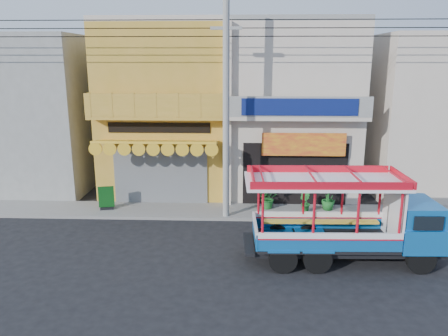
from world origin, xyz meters
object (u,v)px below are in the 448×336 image
Objects in this scene: songthaew_truck at (360,220)px; potted_plant_b at (305,202)px; potted_plant_c at (328,198)px; potted_plant_a at (268,198)px; green_sign at (106,200)px; utility_pole at (230,97)px.

songthaew_truck is 4.59m from potted_plant_b.
songthaew_truck is at bearing 38.33° from potted_plant_c.
potted_plant_a is 2.60m from potted_plant_c.
green_sign is 8.55m from potted_plant_b.
utility_pole reaches higher than songthaew_truck.
utility_pole is at bearing 139.01° from songthaew_truck.
potted_plant_b is 0.85× the size of potted_plant_c.
potted_plant_a is (1.65, 1.05, -4.45)m from utility_pole.
songthaew_truck is 5.56m from potted_plant_a.
songthaew_truck is at bearing -87.92° from potted_plant_a.
potted_plant_c is (1.06, 0.35, 0.08)m from potted_plant_b.
potted_plant_a is 0.91× the size of potted_plant_c.
green_sign is 7.02m from potted_plant_a.
potted_plant_a is at bearing 119.11° from songthaew_truck.
potted_plant_a is at bearing -54.63° from potted_plant_c.
potted_plant_a is at bearing 3.29° from green_sign.
potted_plant_b is 1.12m from potted_plant_c.
potted_plant_c is (2.60, -0.09, 0.05)m from potted_plant_a.
potted_plant_b is (3.19, 0.60, -4.48)m from utility_pole.
potted_plant_b is at bearing 104.55° from songthaew_truck.
songthaew_truck reaches higher than green_sign.
utility_pole is at bearing -6.83° from green_sign.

